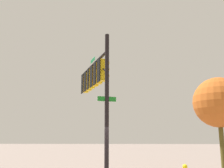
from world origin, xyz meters
name	(u,v)px	position (x,y,z in m)	size (l,w,h in m)	color
signal_pole_assembly	(96,82)	(1.92, 0.71, 4.98)	(4.64, 2.31, 6.93)	black
tree_near	(219,103)	(3.29, -6.32, 4.01)	(2.91, 2.91, 5.48)	#50461B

